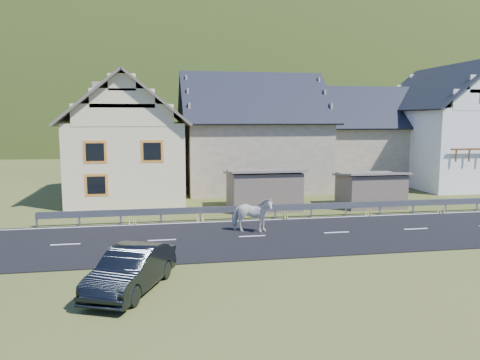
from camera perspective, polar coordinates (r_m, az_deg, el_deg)
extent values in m
plane|color=#344416|center=(22.27, 11.70, -6.38)|extent=(160.00, 160.00, 0.00)
cube|color=black|center=(22.26, 11.70, -6.33)|extent=(60.00, 7.00, 0.04)
cube|color=silver|center=(22.26, 11.70, -6.27)|extent=(60.00, 6.60, 0.01)
cube|color=#93969B|center=(25.52, 8.68, -3.21)|extent=(28.00, 0.08, 0.34)
cube|color=#93969B|center=(24.97, -23.55, -4.52)|extent=(0.10, 0.06, 0.70)
cube|color=#93969B|center=(24.57, -19.00, -4.49)|extent=(0.10, 0.06, 0.70)
cube|color=#93969B|center=(24.34, -14.33, -4.43)|extent=(0.10, 0.06, 0.70)
cube|color=#93969B|center=(24.26, -9.60, -4.33)|extent=(0.10, 0.06, 0.70)
cube|color=#93969B|center=(24.35, -4.88, -4.21)|extent=(0.10, 0.06, 0.70)
cube|color=#93969B|center=(24.61, -0.23, -4.06)|extent=(0.10, 0.06, 0.70)
cube|color=#93969B|center=(25.02, 4.30, -3.89)|extent=(0.10, 0.06, 0.70)
cube|color=#93969B|center=(25.58, 8.65, -3.70)|extent=(0.10, 0.06, 0.70)
cube|color=#93969B|center=(26.28, 12.80, -3.51)|extent=(0.10, 0.06, 0.70)
cube|color=#93969B|center=(27.11, 16.70, -3.30)|extent=(0.10, 0.06, 0.70)
cube|color=#93969B|center=(28.06, 20.36, -3.10)|extent=(0.10, 0.06, 0.70)
cube|color=#93969B|center=(29.12, 23.76, -2.90)|extent=(0.10, 0.06, 0.70)
cube|color=#93969B|center=(30.27, 26.92, -2.70)|extent=(0.10, 0.06, 0.70)
cube|color=#716454|center=(27.57, 2.88, -1.24)|extent=(4.30, 3.30, 2.40)
cube|color=#716454|center=(29.26, 15.61, -1.20)|extent=(3.80, 2.90, 2.20)
cube|color=beige|center=(32.23, -13.38, 2.34)|extent=(7.00, 9.00, 5.00)
cube|color=orange|center=(27.84, -17.25, 3.29)|extent=(1.30, 0.12, 1.30)
cube|color=orange|center=(27.62, -10.64, 3.46)|extent=(1.30, 0.12, 1.30)
cube|color=orange|center=(28.03, -17.10, -0.59)|extent=(1.30, 0.12, 1.30)
cube|color=tan|center=(33.81, -16.87, 9.34)|extent=(0.70, 0.70, 2.40)
cube|color=tan|center=(35.88, 1.42, 3.04)|extent=(10.00, 9.00, 5.00)
cube|color=tan|center=(40.92, 14.73, 3.07)|extent=(9.00, 8.00, 4.60)
cube|color=white|center=(41.22, 24.14, 3.66)|extent=(8.00, 10.00, 6.00)
ellipsoid|color=#223714|center=(202.07, -6.23, 0.25)|extent=(440.00, 280.00, 260.00)
imported|color=silver|center=(21.70, 1.46, -4.25)|extent=(1.45, 2.13, 1.64)
imported|color=black|center=(15.01, -13.11, -10.57)|extent=(2.88, 4.31, 1.34)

